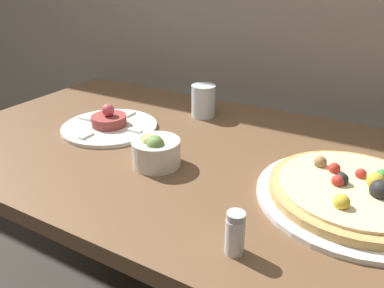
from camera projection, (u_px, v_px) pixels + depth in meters
The scene contains 6 objects.
dining_table at pixel (213, 194), 0.91m from camera, with size 1.40×0.73×0.77m.
pizza_plate at pixel (353, 193), 0.69m from camera, with size 0.35×0.35×0.06m.
tartare_plate at pixel (110, 125), 1.00m from camera, with size 0.25×0.25×0.07m.
small_bowl at pixel (156, 151), 0.81m from camera, with size 0.11×0.11×0.08m.
drinking_glass at pixel (203, 101), 1.07m from camera, with size 0.07×0.07×0.09m.
salt_shaker at pixel (235, 233), 0.56m from camera, with size 0.03×0.03×0.07m.
Camera 1 is at (0.34, -0.33, 1.17)m, focal length 35.00 mm.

